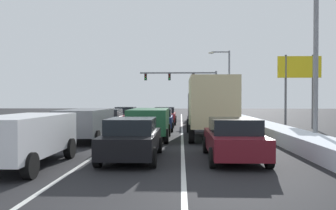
{
  "coord_description": "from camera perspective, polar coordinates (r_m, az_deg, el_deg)",
  "views": [
    {
      "loc": [
        1.63,
        -4.98,
        2.19
      ],
      "look_at": [
        0.5,
        25.18,
        1.7
      ],
      "focal_mm": 37.1,
      "sensor_mm": 36.0,
      "label": 1
    }
  ],
  "objects": [
    {
      "name": "sedan_red_center_lane_fourth",
      "position": [
        30.77,
        -0.51,
        -1.72
      ],
      "size": [
        2.0,
        4.5,
        1.51
      ],
      "color": "maroon",
      "rests_on": "ground"
    },
    {
      "name": "roadside_sign_right",
      "position": [
        27.64,
        20.76,
        4.67
      ],
      "size": [
        3.2,
        0.16,
        5.5
      ],
      "color": "#59595B",
      "rests_on": "ground"
    },
    {
      "name": "ground_plane",
      "position": [
        22.87,
        -1.96,
        -4.56
      ],
      "size": [
        120.0,
        120.0,
        0.0
      ],
      "primitive_type": "plane",
      "color": "black"
    },
    {
      "name": "suv_tan_right_lane_third",
      "position": [
        28.75,
        5.44,
        -1.41
      ],
      "size": [
        2.16,
        4.9,
        1.67
      ],
      "color": "#937F60",
      "rests_on": "ground"
    },
    {
      "name": "sedan_black_center_lane_nearest",
      "position": [
        12.74,
        -5.95,
        -5.5
      ],
      "size": [
        2.0,
        4.5,
        1.51
      ],
      "color": "black",
      "rests_on": "ground"
    },
    {
      "name": "sedan_charcoal_left_lane_fourth",
      "position": [
        31.64,
        -6.9,
        -1.66
      ],
      "size": [
        2.0,
        4.5,
        1.51
      ],
      "color": "#38383D",
      "rests_on": "ground"
    },
    {
      "name": "traffic_light_gantry",
      "position": [
        49.37,
        3.47,
        3.89
      ],
      "size": [
        10.94,
        0.47,
        6.2
      ],
      "color": "slate",
      "rests_on": "ground"
    },
    {
      "name": "sedan_maroon_left_lane_third",
      "position": [
        24.85,
        -9.69,
        -2.37
      ],
      "size": [
        2.0,
        4.5,
        1.51
      ],
      "color": "maroon",
      "rests_on": "ground"
    },
    {
      "name": "sedan_maroon_right_lane_nearest",
      "position": [
        12.79,
        10.74,
        -5.49
      ],
      "size": [
        2.0,
        4.5,
        1.51
      ],
      "color": "maroon",
      "rests_on": "ground"
    },
    {
      "name": "suv_green_center_lane_second",
      "position": [
        18.9,
        -3.02,
        -2.63
      ],
      "size": [
        2.16,
        4.9,
        1.67
      ],
      "color": "#1E5633",
      "rests_on": "ground"
    },
    {
      "name": "suv_gray_left_lane_second",
      "position": [
        18.49,
        -13.32,
        -2.73
      ],
      "size": [
        2.16,
        4.9,
        1.67
      ],
      "color": "slate",
      "rests_on": "ground"
    },
    {
      "name": "sedan_navy_center_lane_third",
      "position": [
        24.82,
        -1.37,
        -2.36
      ],
      "size": [
        2.0,
        4.5,
        1.51
      ],
      "color": "navy",
      "rests_on": "ground"
    },
    {
      "name": "snow_bank_right_shoulder",
      "position": [
        27.73,
        13.32,
        -2.93
      ],
      "size": [
        1.59,
        48.76,
        0.67
      ],
      "primitive_type": "cube",
      "color": "silver",
      "rests_on": "ground"
    },
    {
      "name": "sedan_silver_right_lane_fourth",
      "position": [
        35.39,
        4.97,
        -1.38
      ],
      "size": [
        2.0,
        4.5,
        1.51
      ],
      "color": "#B7BABF",
      "rests_on": "ground"
    },
    {
      "name": "snow_bank_left_shoulder",
      "position": [
        28.53,
        -15.48,
        -2.7
      ],
      "size": [
        1.36,
        48.76,
        0.8
      ],
      "primitive_type": "cube",
      "color": "silver",
      "rests_on": "ground"
    },
    {
      "name": "suv_white_left_lane_nearest",
      "position": [
        12.18,
        -22.65,
        -4.67
      ],
      "size": [
        2.16,
        4.9,
        1.67
      ],
      "color": "silver",
      "rests_on": "ground"
    },
    {
      "name": "lane_stripe_between_right_lane_and_center_lane",
      "position": [
        27.23,
        2.29,
        -3.67
      ],
      "size": [
        0.14,
        48.76,
        0.01
      ],
      "primitive_type": "cube",
      "color": "silver",
      "rests_on": "ground"
    },
    {
      "name": "street_lamp_right_mid",
      "position": [
        43.1,
        9.54,
        4.49
      ],
      "size": [
        2.66,
        0.36,
        8.13
      ],
      "color": "gray",
      "rests_on": "ground"
    },
    {
      "name": "street_lamp_right_near",
      "position": [
        17.23,
        21.92,
        8.92
      ],
      "size": [
        2.66,
        0.36,
        7.63
      ],
      "color": "gray",
      "rests_on": "ground"
    },
    {
      "name": "box_truck_right_lane_second",
      "position": [
        19.76,
        6.92,
        0.09
      ],
      "size": [
        2.53,
        7.2,
        3.36
      ],
      "color": "#38383D",
      "rests_on": "ground"
    },
    {
      "name": "lane_stripe_between_center_lane_and_left_lane",
      "position": [
        27.43,
        -4.85,
        -3.64
      ],
      "size": [
        0.14,
        48.76,
        0.01
      ],
      "primitive_type": "cube",
      "color": "silver",
      "rests_on": "ground"
    }
  ]
}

